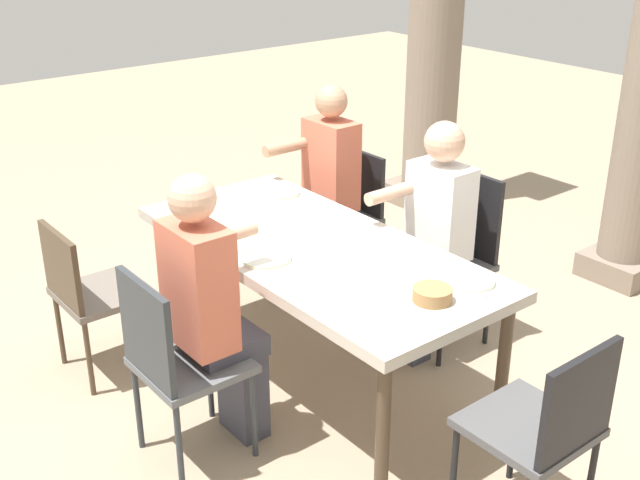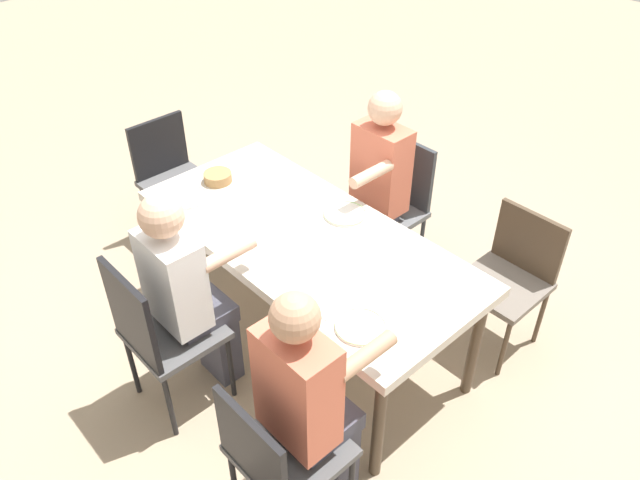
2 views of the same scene
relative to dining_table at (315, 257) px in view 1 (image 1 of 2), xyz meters
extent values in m
plane|color=gray|center=(0.00, 0.00, -0.71)|extent=(16.00, 16.00, 0.00)
cube|color=beige|center=(0.00, 0.00, 0.04)|extent=(1.99, 0.91, 0.06)
cylinder|color=#473828|center=(-0.92, 0.37, -0.35)|extent=(0.06, 0.06, 0.72)
cylinder|color=#473828|center=(0.92, 0.37, -0.35)|extent=(0.06, 0.06, 0.72)
cylinder|color=#473828|center=(-0.92, -0.37, -0.35)|extent=(0.06, 0.06, 0.72)
cylinder|color=#473828|center=(0.92, -0.37, -0.35)|extent=(0.06, 0.06, 0.72)
cube|color=#4F4F50|center=(-0.79, 0.79, -0.25)|extent=(0.44, 0.44, 0.04)
cube|color=black|center=(-0.79, 0.99, -0.05)|extent=(0.42, 0.03, 0.41)
cylinder|color=black|center=(-0.98, 0.60, -0.49)|extent=(0.03, 0.03, 0.44)
cylinder|color=black|center=(-0.60, 0.60, -0.49)|extent=(0.03, 0.03, 0.44)
cylinder|color=black|center=(-0.98, 0.98, -0.49)|extent=(0.03, 0.03, 0.44)
cylinder|color=black|center=(-0.60, 0.98, -0.49)|extent=(0.03, 0.03, 0.44)
cube|color=#6A6158|center=(-0.79, -0.79, -0.27)|extent=(0.44, 0.44, 0.04)
cube|color=#473828|center=(-0.79, -0.99, -0.07)|extent=(0.42, 0.03, 0.40)
cylinder|color=#473828|center=(-0.60, -0.60, -0.50)|extent=(0.03, 0.03, 0.43)
cylinder|color=#473828|center=(-0.98, -0.60, -0.50)|extent=(0.03, 0.03, 0.43)
cylinder|color=#473828|center=(-0.60, -0.98, -0.50)|extent=(0.03, 0.03, 0.43)
cylinder|color=#473828|center=(-0.98, -0.98, -0.50)|extent=(0.03, 0.03, 0.43)
cube|color=#4F4F50|center=(0.13, 0.79, -0.24)|extent=(0.44, 0.44, 0.04)
cube|color=black|center=(0.13, 0.99, 0.01)|extent=(0.42, 0.03, 0.50)
cylinder|color=black|center=(-0.06, 0.60, -0.48)|extent=(0.03, 0.03, 0.46)
cylinder|color=black|center=(0.32, 0.60, -0.48)|extent=(0.03, 0.03, 0.46)
cylinder|color=black|center=(-0.06, 0.98, -0.48)|extent=(0.03, 0.03, 0.46)
cylinder|color=black|center=(0.32, 0.98, -0.48)|extent=(0.03, 0.03, 0.46)
cube|color=#5B5E61|center=(0.13, -0.79, -0.24)|extent=(0.44, 0.44, 0.04)
cube|color=#2D3338|center=(0.13, -0.99, -0.01)|extent=(0.42, 0.03, 0.46)
cylinder|color=#2D3338|center=(0.32, -0.60, -0.49)|extent=(0.03, 0.03, 0.45)
cylinder|color=#2D3338|center=(-0.06, -0.60, -0.49)|extent=(0.03, 0.03, 0.45)
cylinder|color=#2D3338|center=(0.32, -0.98, -0.49)|extent=(0.03, 0.03, 0.45)
cylinder|color=#2D3338|center=(-0.06, -0.98, -0.49)|extent=(0.03, 0.03, 0.45)
cube|color=#4F4F50|center=(1.34, 0.00, -0.24)|extent=(0.44, 0.44, 0.04)
cube|color=black|center=(1.54, 0.00, -0.03)|extent=(0.03, 0.42, 0.42)
cylinder|color=black|center=(1.15, 0.19, -0.49)|extent=(0.03, 0.03, 0.45)
cylinder|color=black|center=(1.15, -0.19, -0.49)|extent=(0.03, 0.03, 0.45)
cube|color=#3F3F4C|center=(0.13, 0.55, -0.48)|extent=(0.24, 0.14, 0.46)
cube|color=#3F3F4C|center=(0.13, 0.64, -0.20)|extent=(0.28, 0.32, 0.10)
cube|color=white|center=(0.13, 0.75, 0.10)|extent=(0.34, 0.20, 0.51)
sphere|color=tan|center=(0.13, 0.75, 0.48)|extent=(0.21, 0.21, 0.21)
cylinder|color=tan|center=(-0.01, 0.51, 0.22)|extent=(0.07, 0.30, 0.07)
cube|color=#3F3F4C|center=(-0.79, 0.55, -0.48)|extent=(0.24, 0.14, 0.46)
cube|color=#3F3F4C|center=(-0.79, 0.64, -0.20)|extent=(0.28, 0.32, 0.10)
cube|color=#CC664C|center=(-0.79, 0.75, 0.12)|extent=(0.34, 0.20, 0.55)
sphere|color=tan|center=(-0.79, 0.75, 0.52)|extent=(0.19, 0.19, 0.19)
cylinder|color=tan|center=(-0.93, 0.51, 0.24)|extent=(0.07, 0.30, 0.07)
cube|color=#3F3F4C|center=(0.13, -0.54, -0.48)|extent=(0.24, 0.14, 0.46)
cube|color=#3F3F4C|center=(0.13, -0.63, -0.20)|extent=(0.28, 0.32, 0.10)
cube|color=#CC664C|center=(0.13, -0.74, 0.13)|extent=(0.34, 0.20, 0.56)
sphere|color=tan|center=(0.13, -0.74, 0.52)|extent=(0.20, 0.20, 0.20)
cylinder|color=tan|center=(-0.01, -0.50, 0.25)|extent=(0.07, 0.30, 0.07)
cube|color=gray|center=(-1.49, 2.35, -0.63)|extent=(0.54, 0.54, 0.16)
cylinder|color=gray|center=(-1.49, 2.35, 0.78)|extent=(0.42, 0.42, 2.67)
cube|color=gray|center=(0.31, 2.35, -0.63)|extent=(0.43, 0.43, 0.16)
cylinder|color=white|center=(-0.69, 0.28, 0.07)|extent=(0.23, 0.23, 0.01)
torus|color=#A4C786|center=(-0.69, 0.28, 0.08)|extent=(0.24, 0.24, 0.01)
cube|color=silver|center=(-0.84, 0.28, 0.07)|extent=(0.03, 0.17, 0.01)
cube|color=silver|center=(-0.54, 0.28, 0.07)|extent=(0.03, 0.17, 0.01)
cylinder|color=white|center=(-0.01, -0.29, 0.07)|extent=(0.24, 0.24, 0.01)
torus|color=#A4C786|center=(-0.01, -0.29, 0.08)|extent=(0.24, 0.24, 0.01)
cube|color=silver|center=(-0.16, -0.29, 0.07)|extent=(0.03, 0.17, 0.01)
cube|color=silver|center=(0.14, -0.29, 0.07)|extent=(0.03, 0.17, 0.01)
cylinder|color=white|center=(0.74, 0.28, 0.07)|extent=(0.25, 0.25, 0.01)
torus|color=#A9CD91|center=(0.74, 0.28, 0.08)|extent=(0.25, 0.25, 0.01)
cube|color=silver|center=(0.59, 0.28, 0.07)|extent=(0.02, 0.17, 0.01)
cube|color=silver|center=(0.89, 0.28, 0.07)|extent=(0.02, 0.17, 0.01)
cylinder|color=#9E7547|center=(0.77, 0.03, 0.09)|extent=(0.17, 0.17, 0.06)
camera|label=1|loc=(2.82, -2.22, 1.67)|focal=44.88mm
camera|label=2|loc=(-2.02, 1.77, 2.11)|focal=34.99mm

